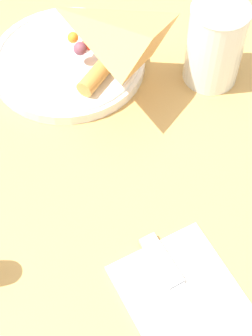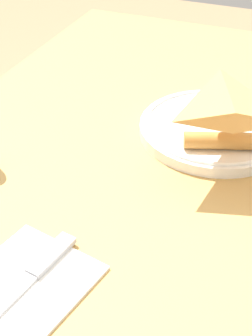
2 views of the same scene
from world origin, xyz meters
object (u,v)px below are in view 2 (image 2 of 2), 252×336
at_px(plate_pizza, 215,125).
at_px(butter_knife, 23,283).
at_px(dining_table, 127,266).
at_px(napkin_folded, 18,291).

xyz_separation_m(plate_pizza, butter_knife, (0.36, -0.11, -0.01)).
distance_m(plate_pizza, butter_knife, 0.38).
xyz_separation_m(dining_table, plate_pizza, (-0.20, 0.06, 0.13)).
relative_size(dining_table, plate_pizza, 5.64).
xyz_separation_m(plate_pizza, napkin_folded, (0.37, -0.11, -0.01)).
distance_m(dining_table, plate_pizza, 0.24).
bearing_deg(dining_table, plate_pizza, 163.26).
distance_m(dining_table, napkin_folded, 0.21).
bearing_deg(napkin_folded, plate_pizza, 163.39).
bearing_deg(napkin_folded, dining_table, 163.55).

